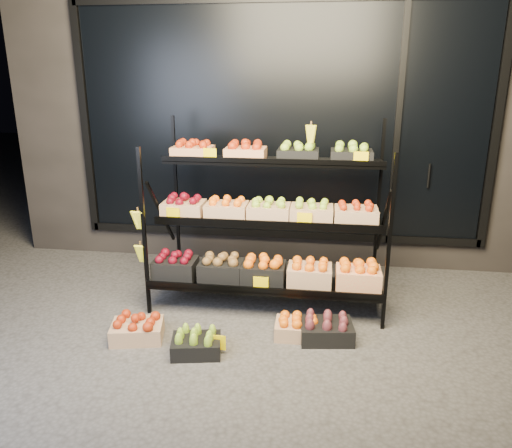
# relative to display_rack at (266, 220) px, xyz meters

# --- Properties ---
(ground) EXTENTS (24.00, 24.00, 0.00)m
(ground) POSITION_rel_display_rack_xyz_m (0.02, -0.60, -0.79)
(ground) COLOR #514F4C
(ground) RESTS_ON ground
(building) EXTENTS (6.00, 2.08, 3.50)m
(building) POSITION_rel_display_rack_xyz_m (0.02, 1.99, 0.96)
(building) COLOR #2D2826
(building) RESTS_ON ground
(display_rack) EXTENTS (2.18, 1.02, 1.74)m
(display_rack) POSITION_rel_display_rack_xyz_m (0.00, 0.00, 0.00)
(display_rack) COLOR black
(display_rack) RESTS_ON ground
(tag_floor_a) EXTENTS (0.13, 0.01, 0.12)m
(tag_floor_a) POSITION_rel_display_rack_xyz_m (-0.25, -1.00, -0.73)
(tag_floor_a) COLOR #FCD900
(tag_floor_a) RESTS_ON ground
(floor_crate_left) EXTENTS (0.46, 0.38, 0.20)m
(floor_crate_left) POSITION_rel_display_rack_xyz_m (-0.95, -0.87, -0.69)
(floor_crate_left) COLOR tan
(floor_crate_left) RESTS_ON ground
(floor_crate_midleft) EXTENTS (0.42, 0.34, 0.19)m
(floor_crate_midleft) POSITION_rel_display_rack_xyz_m (-0.42, -1.01, -0.70)
(floor_crate_midleft) COLOR black
(floor_crate_midleft) RESTS_ON ground
(floor_crate_midright) EXTENTS (0.37, 0.27, 0.19)m
(floor_crate_midright) POSITION_rel_display_rack_xyz_m (0.34, -0.65, -0.70)
(floor_crate_midright) COLOR tan
(floor_crate_midright) RESTS_ON ground
(floor_crate_right) EXTENTS (0.46, 0.36, 0.21)m
(floor_crate_right) POSITION_rel_display_rack_xyz_m (0.57, -0.66, -0.69)
(floor_crate_right) COLOR black
(floor_crate_right) RESTS_ON ground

